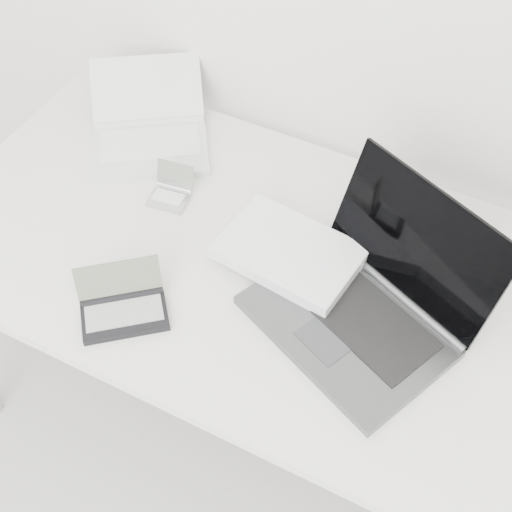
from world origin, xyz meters
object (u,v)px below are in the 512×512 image
at_px(netbook_open_white, 150,133).
at_px(laptop_large, 339,284).
at_px(palmtop_charcoal, 123,307).
at_px(desk, 276,278).

bearing_deg(netbook_open_white, laptop_large, -54.42).
bearing_deg(palmtop_charcoal, desk, 8.87).
xyz_separation_m(desk, laptop_large, (0.15, -0.02, 0.09)).
height_order(desk, palmtop_charcoal, palmtop_charcoal).
bearing_deg(desk, laptop_large, -5.70).
xyz_separation_m(netbook_open_white, palmtop_charcoal, (0.24, -0.48, -0.01)).
distance_m(desk, netbook_open_white, 0.52).
relative_size(laptop_large, netbook_open_white, 1.37).
bearing_deg(desk, palmtop_charcoal, -131.57).
height_order(netbook_open_white, palmtop_charcoal, netbook_open_white).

